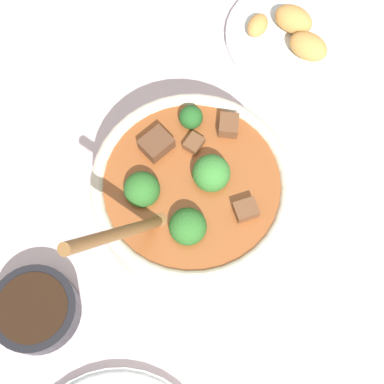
# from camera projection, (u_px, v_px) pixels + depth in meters

# --- Properties ---
(ground_plane) EXTENTS (4.00, 4.00, 0.00)m
(ground_plane) POSITION_uv_depth(u_px,v_px,m) (192.00, 209.00, 0.69)
(ground_plane) COLOR silver
(stew_bowl) EXTENTS (0.26, 0.23, 0.26)m
(stew_bowl) POSITION_uv_depth(u_px,v_px,m) (192.00, 194.00, 0.64)
(stew_bowl) COLOR beige
(stew_bowl) RESTS_ON ground_plane
(condiment_bowl) EXTENTS (0.10, 0.10, 0.04)m
(condiment_bowl) POSITION_uv_depth(u_px,v_px,m) (35.00, 310.00, 0.63)
(condiment_bowl) COLOR black
(condiment_bowl) RESTS_ON ground_plane
(food_plate) EXTENTS (0.19, 0.19, 0.05)m
(food_plate) POSITION_uv_depth(u_px,v_px,m) (292.00, 35.00, 0.77)
(food_plate) COLOR white
(food_plate) RESTS_ON ground_plane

